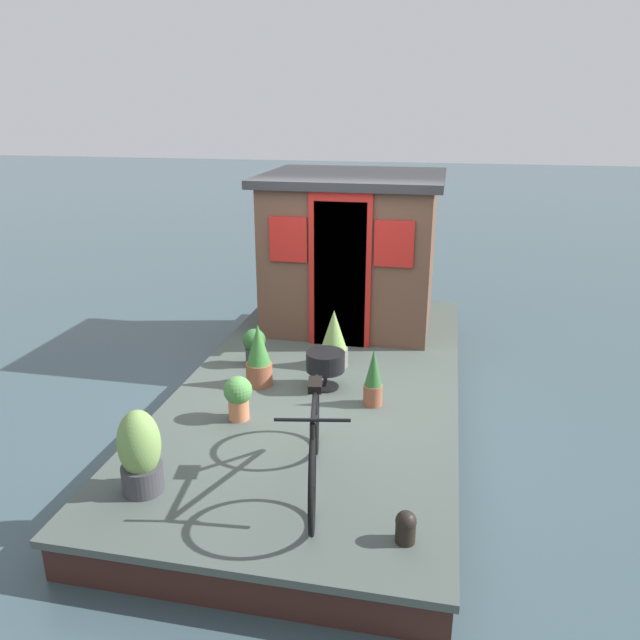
% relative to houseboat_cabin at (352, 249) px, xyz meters
% --- Properties ---
extents(ground_plane, '(60.00, 60.00, 0.00)m').
position_rel_houseboat_cabin_xyz_m(ground_plane, '(-1.84, 0.00, -1.34)').
color(ground_plane, '#384C54').
extents(houseboat_deck, '(5.89, 2.77, 0.37)m').
position_rel_houseboat_cabin_xyz_m(houseboat_deck, '(-1.84, 0.00, -1.15)').
color(houseboat_deck, '#424C47').
rests_on(houseboat_deck, ground_plane).
extents(houseboat_cabin, '(2.00, 2.21, 1.91)m').
position_rel_houseboat_cabin_xyz_m(houseboat_cabin, '(0.00, 0.00, 0.00)').
color(houseboat_cabin, brown).
rests_on(houseboat_cabin, houseboat_deck).
extents(bicycle, '(1.63, 0.50, 0.78)m').
position_rel_houseboat_cabin_xyz_m(bicycle, '(-3.77, -0.32, -0.60)').
color(bicycle, black).
rests_on(bicycle, houseboat_deck).
extents(potted_plant_ivy, '(0.31, 0.31, 0.64)m').
position_rel_houseboat_cabin_xyz_m(potted_plant_ivy, '(-1.53, -0.05, -0.66)').
color(potted_plant_ivy, slate).
rests_on(potted_plant_ivy, houseboat_deck).
extents(potted_plant_basil, '(0.18, 0.18, 0.57)m').
position_rel_houseboat_cabin_xyz_m(potted_plant_basil, '(-2.37, -0.58, -0.69)').
color(potted_plant_basil, '#935138').
rests_on(potted_plant_basil, houseboat_deck).
extents(potted_plant_sage, '(0.31, 0.31, 0.66)m').
position_rel_houseboat_cabin_xyz_m(potted_plant_sage, '(-4.10, 0.91, -0.65)').
color(potted_plant_sage, '#38383D').
rests_on(potted_plant_sage, houseboat_deck).
extents(potted_plant_succulent, '(0.27, 0.27, 0.65)m').
position_rel_houseboat_cabin_xyz_m(potted_plant_succulent, '(-2.16, 0.61, -0.65)').
color(potted_plant_succulent, '#935138').
rests_on(potted_plant_succulent, houseboat_deck).
extents(potted_plant_geranium, '(0.25, 0.25, 0.42)m').
position_rel_houseboat_cabin_xyz_m(potted_plant_geranium, '(-1.68, 0.81, -0.74)').
color(potted_plant_geranium, '#38383D').
rests_on(potted_plant_geranium, houseboat_deck).
extents(potted_plant_rosemary, '(0.26, 0.26, 0.41)m').
position_rel_houseboat_cabin_xyz_m(potted_plant_rosemary, '(-2.90, 0.57, -0.73)').
color(potted_plant_rosemary, '#C6754C').
rests_on(potted_plant_rosemary, houseboat_deck).
extents(charcoal_grill, '(0.39, 0.39, 0.38)m').
position_rel_houseboat_cabin_xyz_m(charcoal_grill, '(-2.09, -0.07, -0.69)').
color(charcoal_grill, black).
rests_on(charcoal_grill, houseboat_deck).
extents(mooring_bollard, '(0.14, 0.14, 0.23)m').
position_rel_houseboat_cabin_xyz_m(mooring_bollard, '(-4.28, -1.03, -0.85)').
color(mooring_bollard, black).
rests_on(mooring_bollard, houseboat_deck).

